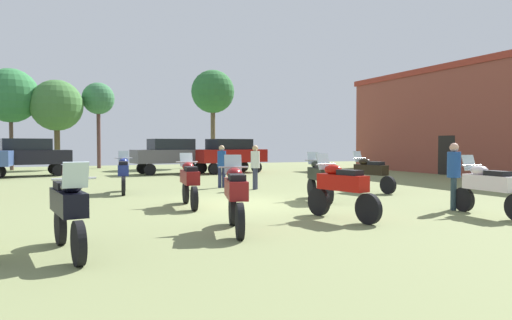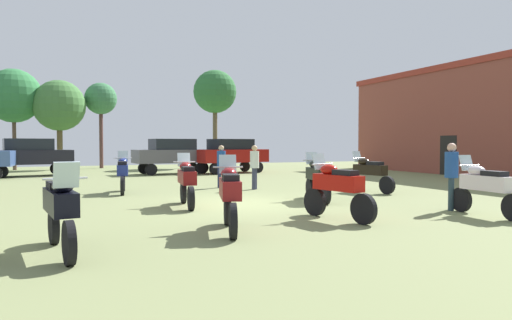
{
  "view_description": "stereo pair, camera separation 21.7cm",
  "coord_description": "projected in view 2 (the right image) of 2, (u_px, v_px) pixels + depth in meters",
  "views": [
    {
      "loc": [
        -4.91,
        -12.65,
        1.77
      ],
      "look_at": [
        3.06,
        6.07,
        1.05
      ],
      "focal_mm": 33.05,
      "sensor_mm": 36.0,
      "label": 1
    },
    {
      "loc": [
        -4.71,
        -12.73,
        1.77
      ],
      "look_at": [
        3.06,
        6.07,
        1.05
      ],
      "focal_mm": 33.05,
      "sensor_mm": 36.0,
      "label": 2
    }
  ],
  "objects": [
    {
      "name": "tree_6",
      "position": [
        14.0,
        96.0,
        30.6
      ],
      "size": [
        3.5,
        3.5,
        6.59
      ],
      "color": "brown",
      "rests_on": "ground"
    },
    {
      "name": "motorcycle_11",
      "position": [
        317.0,
        177.0,
        14.26
      ],
      "size": [
        0.76,
        2.25,
        1.48
      ],
      "rotation": [
        0.0,
        0.0,
        -0.23
      ],
      "color": "black",
      "rests_on": "ground"
    },
    {
      "name": "motorcycle_8",
      "position": [
        230.0,
        194.0,
        9.31
      ],
      "size": [
        0.79,
        2.16,
        1.51
      ],
      "rotation": [
        0.0,
        0.0,
        -0.26
      ],
      "color": "black",
      "rests_on": "ground"
    },
    {
      "name": "ground_plane",
      "position": [
        238.0,
        204.0,
        13.62
      ],
      "size": [
        44.0,
        52.0,
        0.02
      ],
      "color": "#778051"
    },
    {
      "name": "tree_7",
      "position": [
        59.0,
        106.0,
        31.16
      ],
      "size": [
        3.36,
        3.36,
        5.93
      ],
      "color": "brown",
      "rests_on": "ground"
    },
    {
      "name": "motorcycle_6",
      "position": [
        123.0,
        173.0,
        16.52
      ],
      "size": [
        0.64,
        2.13,
        1.47
      ],
      "rotation": [
        0.0,
        0.0,
        -0.14
      ],
      "color": "black",
      "rests_on": "ground"
    },
    {
      "name": "tree_3",
      "position": [
        215.0,
        92.0,
        34.62
      ],
      "size": [
        3.16,
        3.16,
        7.14
      ],
      "color": "brown",
      "rests_on": "ground"
    },
    {
      "name": "person_1",
      "position": [
        254.0,
        164.0,
        17.82
      ],
      "size": [
        0.48,
        0.48,
        1.67
      ],
      "rotation": [
        0.0,
        0.0,
        0.86
      ],
      "color": "#2C3044",
      "rests_on": "ground"
    },
    {
      "name": "motorcycle_7",
      "position": [
        485.0,
        186.0,
        11.26
      ],
      "size": [
        0.62,
        2.21,
        1.46
      ],
      "rotation": [
        0.0,
        0.0,
        -0.05
      ],
      "color": "black",
      "rests_on": "ground"
    },
    {
      "name": "person_2",
      "position": [
        221.0,
        163.0,
        18.54
      ],
      "size": [
        0.36,
        0.36,
        1.67
      ],
      "rotation": [
        0.0,
        0.0,
        0.06
      ],
      "color": "#212748",
      "rests_on": "ground"
    },
    {
      "name": "person_3",
      "position": [
        451.0,
        171.0,
        12.26
      ],
      "size": [
        0.48,
        0.48,
        1.76
      ],
      "rotation": [
        0.0,
        0.0,
        3.97
      ],
      "color": "#243640",
      "rests_on": "ground"
    },
    {
      "name": "motorcycle_10",
      "position": [
        369.0,
        172.0,
        16.79
      ],
      "size": [
        0.73,
        2.15,
        1.46
      ],
      "rotation": [
        0.0,
        0.0,
        0.21
      ],
      "color": "black",
      "rests_on": "ground"
    },
    {
      "name": "car_2",
      "position": [
        231.0,
        153.0,
        27.78
      ],
      "size": [
        4.58,
        2.63,
        2.0
      ],
      "rotation": [
        0.0,
        0.0,
        1.78
      ],
      "color": "black",
      "rests_on": "ground"
    },
    {
      "name": "motorcycle_2",
      "position": [
        337.0,
        187.0,
        10.74
      ],
      "size": [
        0.74,
        2.19,
        1.51
      ],
      "rotation": [
        0.0,
        0.0,
        0.22
      ],
      "color": "black",
      "rests_on": "ground"
    },
    {
      "name": "tree_4",
      "position": [
        101.0,
        100.0,
        32.97
      ],
      "size": [
        2.21,
        2.21,
        5.99
      ],
      "color": "brown",
      "rests_on": "ground"
    },
    {
      "name": "car_1",
      "position": [
        29.0,
        154.0,
        25.08
      ],
      "size": [
        4.53,
        2.45,
        2.0
      ],
      "rotation": [
        0.0,
        0.0,
        1.73
      ],
      "color": "black",
      "rests_on": "ground"
    },
    {
      "name": "motorcycle_5",
      "position": [
        187.0,
        180.0,
        12.97
      ],
      "size": [
        0.63,
        2.22,
        1.47
      ],
      "rotation": [
        0.0,
        0.0,
        -0.11
      ],
      "color": "black",
      "rests_on": "ground"
    },
    {
      "name": "motorcycle_3",
      "position": [
        61.0,
        208.0,
        7.4
      ],
      "size": [
        0.66,
        2.29,
        1.49
      ],
      "rotation": [
        0.0,
        0.0,
        3.28
      ],
      "color": "black",
      "rests_on": "ground"
    },
    {
      "name": "car_3",
      "position": [
        172.0,
        153.0,
        26.95
      ],
      "size": [
        4.48,
        2.28,
        2.0
      ],
      "rotation": [
        0.0,
        0.0,
        1.69
      ],
      "color": "black",
      "rests_on": "ground"
    }
  ]
}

